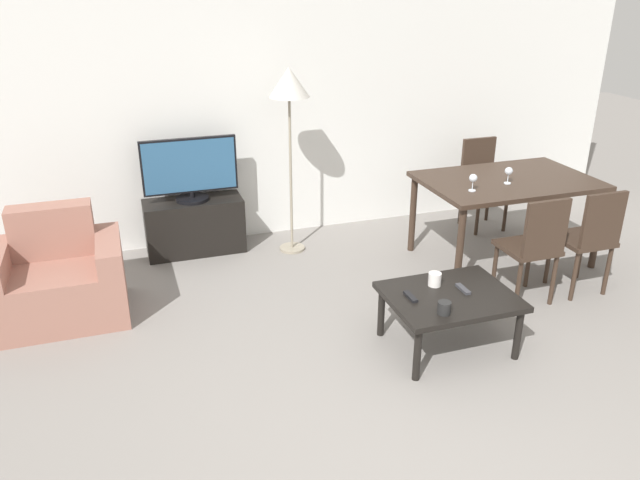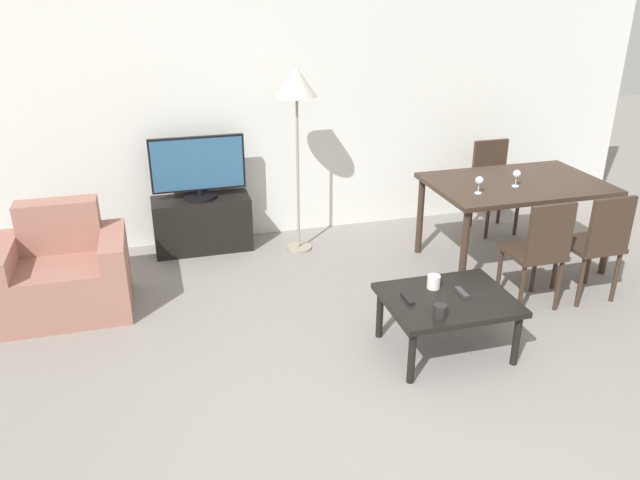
% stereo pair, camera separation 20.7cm
% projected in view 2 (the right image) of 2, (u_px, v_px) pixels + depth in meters
% --- Properties ---
extents(wall_back, '(7.65, 0.06, 2.70)m').
position_uv_depth(wall_back, '(277.00, 98.00, 5.88)').
color(wall_back, white).
rests_on(wall_back, ground_plane).
extents(armchair, '(0.97, 0.70, 0.83)m').
position_uv_depth(armchair, '(63.00, 275.00, 4.80)').
color(armchair, '#9E6B5B').
rests_on(armchair, ground_plane).
extents(tv_stand, '(0.90, 0.37, 0.51)m').
position_uv_depth(tv_stand, '(203.00, 224.00, 5.89)').
color(tv_stand, black).
rests_on(tv_stand, ground_plane).
extents(tv, '(0.85, 0.30, 0.58)m').
position_uv_depth(tv, '(198.00, 168.00, 5.67)').
color(tv, black).
rests_on(tv, tv_stand).
extents(coffee_table, '(0.87, 0.68, 0.42)m').
position_uv_depth(coffee_table, '(448.00, 303.00, 4.24)').
color(coffee_table, black).
rests_on(coffee_table, ground_plane).
extents(dining_table, '(1.50, 0.98, 0.77)m').
position_uv_depth(dining_table, '(515.00, 190.00, 5.44)').
color(dining_table, '#38281E').
rests_on(dining_table, ground_plane).
extents(dining_chair_near, '(0.40, 0.40, 0.90)m').
position_uv_depth(dining_chair_near, '(539.00, 249.00, 4.74)').
color(dining_chair_near, '#38281E').
rests_on(dining_chair_near, ground_plane).
extents(dining_chair_far, '(0.40, 0.40, 0.90)m').
position_uv_depth(dining_chair_far, '(493.00, 181.00, 6.27)').
color(dining_chair_far, '#38281E').
rests_on(dining_chair_far, ground_plane).
extents(dining_chair_near_right, '(0.40, 0.40, 0.90)m').
position_uv_depth(dining_chair_near_right, '(598.00, 241.00, 4.87)').
color(dining_chair_near_right, '#38281E').
rests_on(dining_chair_near_right, ground_plane).
extents(floor_lamp, '(0.36, 0.36, 1.70)m').
position_uv_depth(floor_lamp, '(297.00, 91.00, 5.39)').
color(floor_lamp, gray).
rests_on(floor_lamp, ground_plane).
extents(remote_primary, '(0.04, 0.15, 0.02)m').
position_uv_depth(remote_primary, '(462.00, 292.00, 4.27)').
color(remote_primary, '#38383D').
rests_on(remote_primary, coffee_table).
extents(remote_secondary, '(0.04, 0.15, 0.02)m').
position_uv_depth(remote_secondary, '(408.00, 299.00, 4.18)').
color(remote_secondary, black).
rests_on(remote_secondary, coffee_table).
extents(cup_white_near, '(0.09, 0.09, 0.10)m').
position_uv_depth(cup_white_near, '(434.00, 282.00, 4.33)').
color(cup_white_near, white).
rests_on(cup_white_near, coffee_table).
extents(cup_colored_far, '(0.09, 0.09, 0.08)m').
position_uv_depth(cup_colored_far, '(440.00, 311.00, 3.97)').
color(cup_colored_far, black).
rests_on(cup_colored_far, coffee_table).
extents(wine_glass_left, '(0.07, 0.07, 0.15)m').
position_uv_depth(wine_glass_left, '(479.00, 182.00, 5.08)').
color(wine_glass_left, silver).
rests_on(wine_glass_left, dining_table).
extents(wine_glass_center, '(0.07, 0.07, 0.15)m').
position_uv_depth(wine_glass_center, '(517.00, 175.00, 5.24)').
color(wine_glass_center, silver).
rests_on(wine_glass_center, dining_table).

